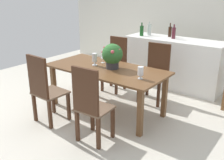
# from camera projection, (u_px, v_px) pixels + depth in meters

# --- Properties ---
(ground_plane) EXTENTS (7.04, 7.04, 0.00)m
(ground_plane) POSITION_uv_depth(u_px,v_px,m) (111.00, 107.00, 4.49)
(ground_plane) COLOR beige
(back_wall) EXTENTS (6.40, 0.10, 2.60)m
(back_wall) POSITION_uv_depth(u_px,v_px,m) (179.00, 18.00, 6.00)
(back_wall) COLOR silver
(back_wall) RESTS_ON ground
(dining_table) EXTENTS (1.97, 0.93, 0.74)m
(dining_table) POSITION_uv_depth(u_px,v_px,m) (106.00, 73.00, 4.16)
(dining_table) COLOR brown
(dining_table) RESTS_ON ground
(chair_far_left) EXTENTS (0.44, 0.44, 1.05)m
(chair_far_left) POSITION_uv_depth(u_px,v_px,m) (116.00, 62.00, 5.12)
(chair_far_left) COLOR #422616
(chair_far_left) RESTS_ON ground
(chair_near_right) EXTENTS (0.45, 0.43, 1.06)m
(chair_near_right) POSITION_uv_depth(u_px,v_px,m) (90.00, 103.00, 3.26)
(chair_near_right) COLOR #422616
(chair_near_right) RESTS_ON ground
(chair_near_left) EXTENTS (0.46, 0.45, 1.07)m
(chair_near_left) POSITION_uv_depth(u_px,v_px,m) (44.00, 87.00, 3.77)
(chair_near_left) COLOR #422616
(chair_near_left) RESTS_ON ground
(chair_far_right) EXTENTS (0.49, 0.50, 1.03)m
(chair_far_right) POSITION_uv_depth(u_px,v_px,m) (156.00, 70.00, 4.62)
(chair_far_right) COLOR #422616
(chair_far_right) RESTS_ON ground
(flower_centerpiece) EXTENTS (0.33, 0.33, 0.40)m
(flower_centerpiece) POSITION_uv_depth(u_px,v_px,m) (112.00, 55.00, 4.04)
(flower_centerpiece) COLOR #333338
(flower_centerpiece) RESTS_ON dining_table
(crystal_vase_left) EXTENTS (0.09, 0.09, 0.21)m
(crystal_vase_left) POSITION_uv_depth(u_px,v_px,m) (94.00, 58.00, 4.23)
(crystal_vase_left) COLOR silver
(crystal_vase_left) RESTS_ON dining_table
(crystal_vase_center_near) EXTENTS (0.08, 0.08, 0.18)m
(crystal_vase_center_near) POSITION_uv_depth(u_px,v_px,m) (141.00, 72.00, 3.60)
(crystal_vase_center_near) COLOR silver
(crystal_vase_center_near) RESTS_ON dining_table
(wine_glass) EXTENTS (0.07, 0.07, 0.15)m
(wine_glass) POSITION_uv_depth(u_px,v_px,m) (103.00, 57.00, 4.38)
(wine_glass) COLOR silver
(wine_glass) RESTS_ON dining_table
(kitchen_counter) EXTENTS (1.99, 0.66, 0.99)m
(kitchen_counter) POSITION_uv_depth(u_px,v_px,m) (173.00, 63.00, 5.31)
(kitchen_counter) COLOR white
(kitchen_counter) RESTS_ON ground
(wine_bottle_tall) EXTENTS (0.07, 0.07, 0.28)m
(wine_bottle_tall) POSITION_uv_depth(u_px,v_px,m) (170.00, 32.00, 5.33)
(wine_bottle_tall) COLOR black
(wine_bottle_tall) RESTS_ON kitchen_counter
(wine_bottle_green) EXTENTS (0.08, 0.08, 0.28)m
(wine_bottle_green) POSITION_uv_depth(u_px,v_px,m) (142.00, 31.00, 5.44)
(wine_bottle_green) COLOR #194C1E
(wine_bottle_green) RESTS_ON kitchen_counter
(wine_bottle_clear) EXTENTS (0.07, 0.07, 0.28)m
(wine_bottle_clear) POSITION_uv_depth(u_px,v_px,m) (174.00, 33.00, 5.13)
(wine_bottle_clear) COLOR #511E28
(wine_bottle_clear) RESTS_ON kitchen_counter
(wine_bottle_dark) EXTENTS (0.08, 0.08, 0.28)m
(wine_bottle_dark) POSITION_uv_depth(u_px,v_px,m) (149.00, 30.00, 5.50)
(wine_bottle_dark) COLOR #B2BFB7
(wine_bottle_dark) RESTS_ON kitchen_counter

